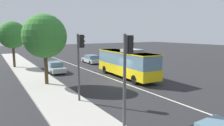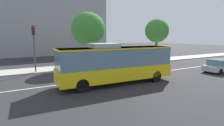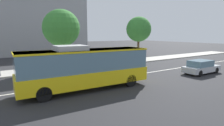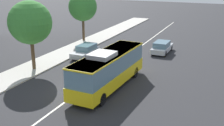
{
  "view_description": "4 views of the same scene",
  "coord_description": "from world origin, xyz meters",
  "views": [
    {
      "loc": [
        -18.1,
        12.02,
        5.21
      ],
      "look_at": [
        4.58,
        -1.7,
        1.39
      ],
      "focal_mm": 32.8,
      "sensor_mm": 36.0,
      "label": 1
    },
    {
      "loc": [
        -6.04,
        -14.74,
        4.0
      ],
      "look_at": [
        2.05,
        -0.42,
        1.55
      ],
      "focal_mm": 28.55,
      "sensor_mm": 36.0,
      "label": 2
    },
    {
      "loc": [
        -4.33,
        -14.68,
        4.3
      ],
      "look_at": [
        4.57,
        -1.04,
        1.71
      ],
      "focal_mm": 29.68,
      "sensor_mm": 36.0,
      "label": 3
    },
    {
      "loc": [
        -19.21,
        -11.38,
        9.65
      ],
      "look_at": [
        2.92,
        -1.65,
        1.84
      ],
      "focal_mm": 44.8,
      "sensor_mm": 36.0,
      "label": 4
    }
  ],
  "objects": [
    {
      "name": "ground_plane",
      "position": [
        0.0,
        0.0,
        0.0
      ],
      "size": [
        160.0,
        160.0,
        0.0
      ],
      "primitive_type": "plane",
      "color": "#28282B"
    },
    {
      "name": "sidewalk_kerb",
      "position": [
        0.0,
        7.56,
        0.07
      ],
      "size": [
        80.0,
        3.58,
        0.14
      ],
      "primitive_type": "cube",
      "color": "#B2ADA3",
      "rests_on": "ground_plane"
    },
    {
      "name": "lane_centre_line",
      "position": [
        0.0,
        0.0,
        0.01
      ],
      "size": [
        76.0,
        0.16,
        0.01
      ],
      "primitive_type": "cube",
      "color": "silver",
      "rests_on": "ground_plane"
    },
    {
      "name": "transit_bus",
      "position": [
        1.63,
        -1.91,
        1.81
      ],
      "size": [
        10.1,
        2.95,
        3.46
      ],
      "rotation": [
        0.0,
        0.0,
        -0.05
      ],
      "color": "yellow",
      "rests_on": "ground_plane"
    },
    {
      "name": "sedan_silver",
      "position": [
        14.59,
        -3.42,
        0.72
      ],
      "size": [
        4.53,
        1.89,
        1.46
      ],
      "rotation": [
        0.0,
        0.0,
        -0.02
      ],
      "color": "#B7BABF",
      "rests_on": "ground_plane"
    },
    {
      "name": "sedan_silver_ahead",
      "position": [
        9.23,
        4.55,
        0.72
      ],
      "size": [
        4.51,
        1.84,
        1.46
      ],
      "rotation": [
        0.0,
        0.0,
        3.14
      ],
      "color": "#B7BABF",
      "rests_on": "ground_plane"
    },
    {
      "name": "street_tree_kerbside_centre",
      "position": [
        16.22,
        8.79,
        5.0
      ],
      "size": [
        4.09,
        4.09,
        7.07
      ],
      "color": "#4C3823",
      "rests_on": "ground_plane"
    },
    {
      "name": "street_tree_kerbside_right",
      "position": [
        2.79,
        7.18,
        4.95
      ],
      "size": [
        4.36,
        4.36,
        7.15
      ],
      "color": "#4C3823",
      "rests_on": "ground_plane"
    }
  ]
}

